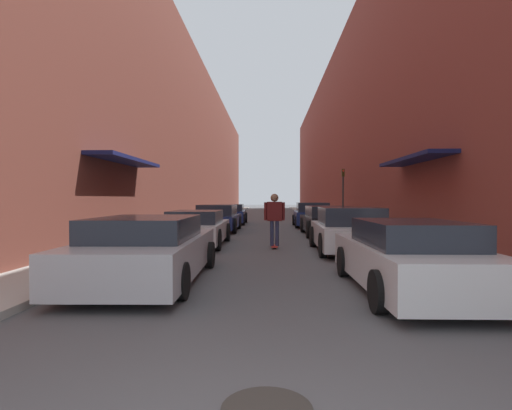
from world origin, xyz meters
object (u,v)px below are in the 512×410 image
at_px(parked_car_left_1, 197,228).
at_px(parked_car_left_3, 231,214).
at_px(parked_car_left_2, 218,218).
at_px(traffic_light, 343,190).
at_px(parked_car_left_0, 149,250).
at_px(parked_car_right_2, 327,221).
at_px(parked_car_right_3, 312,215).
at_px(parked_car_right_0, 408,257).
at_px(skateboarder, 274,215).
at_px(parked_car_right_1, 349,230).
at_px(manhole_cover, 267,409).

bearing_deg(parked_car_left_1, parked_car_left_3, 89.77).
xyz_separation_m(parked_car_left_2, traffic_light, (6.88, 4.48, 1.50)).
xyz_separation_m(parked_car_left_2, parked_car_left_3, (0.10, 5.63, -0.02)).
distance_m(parked_car_left_0, parked_car_right_2, 10.87).
xyz_separation_m(parked_car_left_2, parked_car_right_3, (4.93, 3.31, 0.02)).
distance_m(parked_car_left_0, parked_car_left_3, 17.36).
distance_m(parked_car_right_0, parked_car_right_2, 10.51).
height_order(parked_car_right_0, skateboarder, skateboarder).
bearing_deg(parked_car_right_2, parked_car_right_1, -91.18).
height_order(parked_car_left_2, parked_car_right_3, parked_car_right_3).
height_order(parked_car_right_0, manhole_cover, parked_car_right_0).
relative_size(parked_car_right_3, manhole_cover, 5.76).
xyz_separation_m(skateboarder, traffic_light, (4.20, 10.98, 1.06)).
relative_size(parked_car_left_3, traffic_light, 1.32).
height_order(skateboarder, manhole_cover, skateboarder).
height_order(parked_car_left_3, parked_car_right_3, parked_car_right_3).
xyz_separation_m(parked_car_left_0, parked_car_right_1, (4.71, 4.37, 0.03)).
relative_size(parked_car_right_2, traffic_light, 1.47).
xyz_separation_m(parked_car_left_2, skateboarder, (2.67, -6.50, 0.44)).
xyz_separation_m(parked_car_left_0, parked_car_right_3, (4.75, 15.04, 0.05)).
relative_size(parked_car_left_1, manhole_cover, 6.40).
distance_m(parked_car_left_2, parked_car_left_3, 5.63).
height_order(parked_car_left_2, manhole_cover, parked_car_left_2).
height_order(parked_car_left_1, skateboarder, skateboarder).
relative_size(parked_car_left_0, traffic_light, 1.49).
bearing_deg(parked_car_left_2, parked_car_right_3, 33.90).
bearing_deg(parked_car_right_0, parked_car_left_1, 126.27).
bearing_deg(parked_car_right_0, parked_car_right_3, 89.80).
height_order(parked_car_right_3, manhole_cover, parked_car_right_3).
relative_size(parked_car_left_2, parked_car_right_0, 1.07).
relative_size(parked_car_right_0, manhole_cover, 6.12).
distance_m(parked_car_left_1, traffic_light, 12.54).
distance_m(parked_car_right_1, manhole_cover, 9.34).
xyz_separation_m(parked_car_left_1, manhole_cover, (2.44, -10.43, -0.58)).
xyz_separation_m(skateboarder, manhole_cover, (-0.18, -9.87, -1.07)).
relative_size(parked_car_left_0, skateboarder, 2.74).
relative_size(parked_car_left_0, parked_car_right_2, 1.01).
bearing_deg(parked_car_left_0, parked_car_right_2, 63.68).
bearing_deg(parked_car_left_2, manhole_cover, -81.34).
relative_size(parked_car_right_1, parked_car_right_2, 0.85).
bearing_deg(parked_car_left_0, manhole_cover, -63.47).
bearing_deg(parked_car_left_3, parked_car_right_2, -57.27).
bearing_deg(parked_car_right_2, manhole_cover, -99.90).
height_order(parked_car_right_1, skateboarder, skateboarder).
distance_m(parked_car_left_1, manhole_cover, 10.73).
bearing_deg(parked_car_left_2, parked_car_right_1, -56.41).
relative_size(parked_car_left_3, manhole_cover, 6.07).
relative_size(parked_car_right_2, skateboarder, 2.71).
relative_size(parked_car_left_2, parked_car_left_3, 1.07).
relative_size(parked_car_left_1, parked_car_right_2, 0.94).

